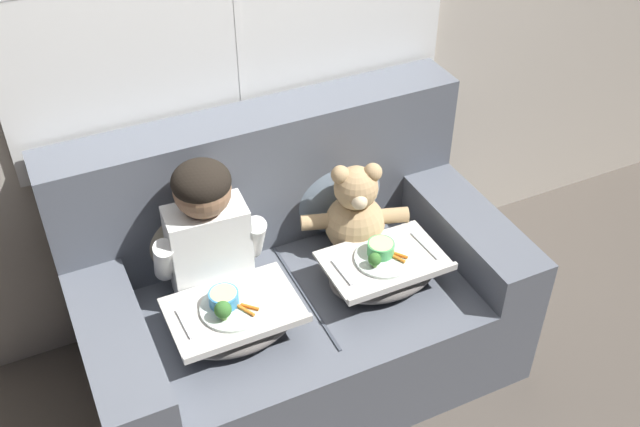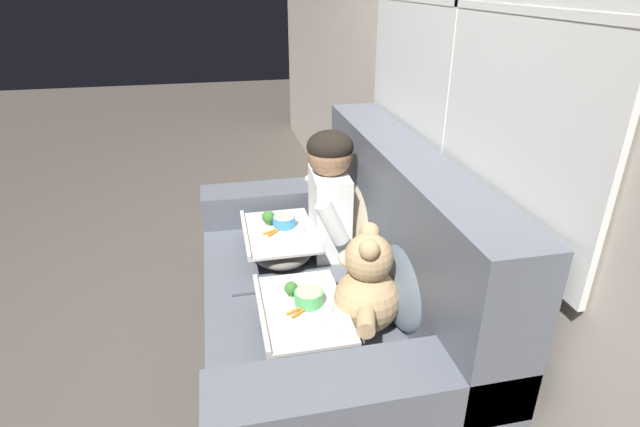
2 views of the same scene
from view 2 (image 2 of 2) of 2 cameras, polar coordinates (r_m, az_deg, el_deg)
ground_plane at (r=2.37m, az=-0.19°, el=-17.15°), size 14.00×14.00×0.00m
wall_back_with_window at (r=1.95m, az=16.00°, el=15.97°), size 8.00×0.08×2.60m
couch at (r=2.16m, az=1.81°, el=-10.01°), size 1.62×0.93×1.00m
throw_pillow_behind_child at (r=2.31m, az=4.90°, el=0.59°), size 0.41×0.20×0.43m
throw_pillow_behind_teddy at (r=1.83m, az=10.22°, el=-7.04°), size 0.40×0.19×0.41m
child_figure at (r=2.23m, az=1.09°, el=3.01°), size 0.41×0.21×0.57m
teddy_bear at (r=1.79m, az=5.24°, el=-8.47°), size 0.42×0.31×0.39m
lap_tray_child at (r=2.30m, az=-4.69°, el=-3.17°), size 0.45×0.32×0.20m
lap_tray_teddy at (r=1.81m, az=-2.05°, el=-12.01°), size 0.45×0.30×0.19m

